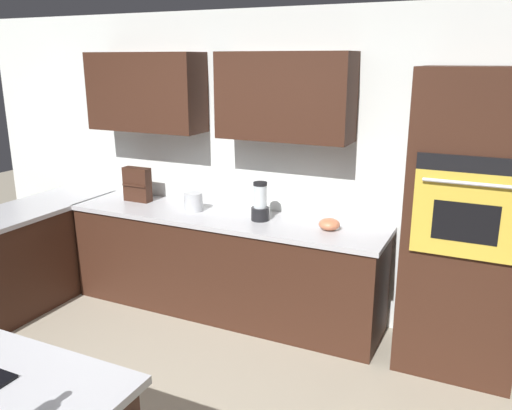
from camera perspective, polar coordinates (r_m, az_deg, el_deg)
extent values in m
cube|color=silver|center=(4.68, -0.48, 4.61)|extent=(6.00, 0.10, 2.60)
cube|color=#381E14|center=(4.24, 3.16, 11.76)|extent=(1.10, 0.34, 0.69)
cube|color=#381E14|center=(4.91, -11.92, 11.99)|extent=(1.10, 0.34, 0.69)
cube|color=#381E14|center=(4.65, -3.63, -6.71)|extent=(2.80, 0.60, 0.86)
cube|color=#B2B2B7|center=(4.50, -3.72, -1.40)|extent=(2.84, 0.64, 0.04)
cube|color=#381E14|center=(3.92, 22.06, -2.15)|extent=(0.80, 0.60, 2.15)
cube|color=gold|center=(3.57, 21.96, -1.12)|extent=(0.66, 0.03, 0.56)
cube|color=black|center=(3.57, 21.88, -1.79)|extent=(0.40, 0.01, 0.26)
cube|color=black|center=(3.50, 22.51, 4.06)|extent=(0.66, 0.02, 0.11)
cylinder|color=silver|center=(3.48, 22.29, 2.19)|extent=(0.56, 0.02, 0.02)
cylinder|color=black|center=(4.34, 0.46, -0.96)|extent=(0.15, 0.15, 0.11)
cylinder|color=silver|center=(4.30, 0.46, 0.95)|extent=(0.11, 0.11, 0.19)
cylinder|color=black|center=(4.28, 0.46, 2.34)|extent=(0.12, 0.12, 0.03)
ellipsoid|color=#CC724C|center=(4.14, 8.01, -2.09)|extent=(0.17, 0.17, 0.09)
cube|color=#381E14|center=(5.03, -12.84, 2.20)|extent=(0.27, 0.10, 0.32)
cube|color=#381E14|center=(4.99, -13.22, 2.07)|extent=(0.25, 0.02, 0.02)
cylinder|color=#B7BABF|center=(4.64, -6.85, 0.35)|extent=(0.17, 0.17, 0.16)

